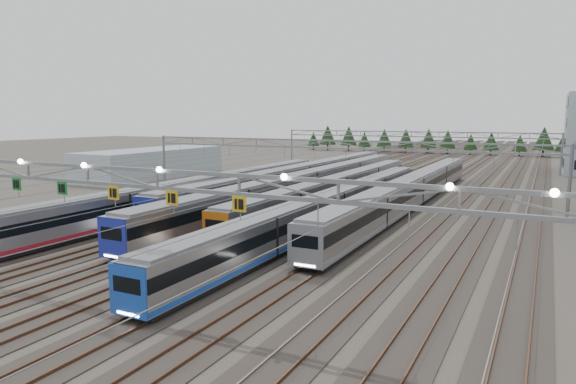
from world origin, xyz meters
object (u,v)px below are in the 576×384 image
at_px(west_shed, 153,163).
at_px(train_a, 206,190).
at_px(gantry_mid, 330,151).
at_px(train_b, 302,177).
at_px(gantry_far, 411,139).
at_px(gantry_near, 86,178).
at_px(train_c, 307,185).
at_px(train_f, 412,190).
at_px(train_e, 333,207).
at_px(train_d, 337,189).

bearing_deg(west_shed, train_a, -38.16).
bearing_deg(train_a, gantry_mid, 47.21).
relative_size(train_b, gantry_far, 1.19).
xyz_separation_m(gantry_far, west_shed, (-38.86, -35.46, -3.86)).
bearing_deg(train_a, gantry_near, -68.17).
height_order(train_c, gantry_mid, gantry_mid).
xyz_separation_m(train_a, gantry_far, (11.25, 57.15, 4.39)).
distance_m(train_f, gantry_near, 41.15).
height_order(train_e, gantry_far, gantry_far).
height_order(train_f, west_shed, west_shed).
relative_size(train_d, gantry_mid, 0.95).
relative_size(train_a, train_f, 0.91).
xyz_separation_m(train_f, gantry_near, (-11.30, -39.24, 5.07)).
distance_m(train_a, train_f, 25.17).
relative_size(gantry_near, west_shed, 1.88).
height_order(train_a, gantry_far, gantry_far).
relative_size(train_c, gantry_mid, 1.21).
bearing_deg(train_a, train_e, -10.89).
bearing_deg(train_f, gantry_near, -106.06).
relative_size(train_d, gantry_near, 0.95).
distance_m(train_b, train_c, 8.89).
distance_m(train_f, west_shed, 51.18).
distance_m(train_e, train_f, 15.41).
height_order(train_c, train_e, train_c).
height_order(train_b, gantry_near, gantry_near).
bearing_deg(train_d, gantry_far, 92.69).
bearing_deg(train_b, west_shed, 172.98).
height_order(train_d, train_e, train_d).
bearing_deg(gantry_far, train_a, -101.14).
bearing_deg(gantry_near, train_f, 73.94).
bearing_deg(train_c, west_shed, 162.39).
bearing_deg(gantry_far, gantry_mid, -90.00).
xyz_separation_m(gantry_mid, gantry_far, (0.00, 45.00, 0.00)).
relative_size(train_b, train_f, 1.08).
xyz_separation_m(train_b, train_d, (9.00, -8.40, -0.16)).
bearing_deg(train_f, train_d, -167.85).
relative_size(train_b, train_e, 1.18).
height_order(train_e, gantry_near, gantry_near).
xyz_separation_m(train_a, train_d, (13.50, 9.34, -0.09)).
relative_size(train_d, gantry_far, 0.95).
height_order(gantry_mid, gantry_far, same).
xyz_separation_m(train_c, train_f, (13.50, 1.20, -0.03)).
distance_m(gantry_near, gantry_mid, 40.12).
bearing_deg(train_a, train_b, 75.77).
height_order(train_b, train_e, train_b).
relative_size(gantry_near, gantry_mid, 1.00).
bearing_deg(train_b, gantry_near, -81.66).
xyz_separation_m(train_a, train_b, (4.50, 17.74, 0.07)).
xyz_separation_m(train_a, train_c, (9.00, 10.08, 0.05)).
bearing_deg(train_c, gantry_near, -86.69).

